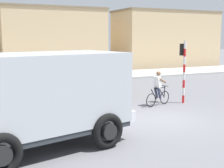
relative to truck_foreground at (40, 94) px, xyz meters
The scene contains 9 objects.
ground_plane 5.61m from the truck_foreground, 14.76° to the left, with size 120.00×120.00×0.00m, color slate.
sidewalk_far 16.33m from the truck_foreground, 71.40° to the left, with size 80.00×5.00×0.16m, color #ADADA8.
truck_foreground is the anchor object (origin of this frame).
cyclist 7.50m from the truck_foreground, 28.66° to the left, with size 1.66×0.66×1.72m.
traffic_light_pole 8.91m from the truck_foreground, 24.29° to the left, with size 0.24×0.43×3.20m.
car_red_near 10.51m from the truck_foreground, 81.76° to the left, with size 4.25×2.45×1.60m.
car_far_side 8.30m from the truck_foreground, 57.18° to the left, with size 4.18×2.24×1.60m.
building_mid_block 23.99m from the truck_foreground, 75.53° to the left, with size 10.35×7.33×6.31m.
building_corner_right 29.01m from the truck_foreground, 48.18° to the left, with size 12.06×5.39×6.37m.
Camera 1 is at (-7.10, -10.64, 3.37)m, focal length 50.08 mm.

